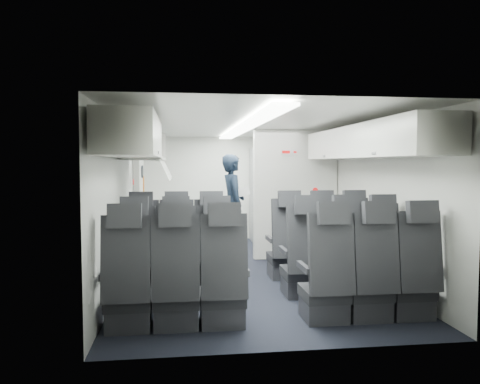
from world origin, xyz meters
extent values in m
cube|color=black|center=(0.00, 0.00, -0.01)|extent=(3.40, 6.00, 0.01)
cube|color=white|center=(0.00, 0.00, 2.15)|extent=(3.40, 6.00, 0.01)
cube|color=silver|center=(0.00, 3.00, 1.07)|extent=(3.40, 0.01, 2.15)
cube|color=silver|center=(0.00, -3.00, 1.07)|extent=(3.40, 0.01, 2.15)
cube|color=silver|center=(-1.70, 0.00, 1.07)|extent=(0.01, 6.00, 2.15)
cube|color=silver|center=(1.70, 0.00, 1.07)|extent=(0.01, 6.00, 2.15)
cube|color=white|center=(0.00, 0.00, 2.11)|extent=(0.25, 5.52, 0.03)
cube|color=#252528|center=(-1.42, -0.45, 0.27)|extent=(0.44, 0.46, 0.12)
cube|color=#2D2D33|center=(-1.42, -0.45, 0.11)|extent=(0.42, 0.42, 0.22)
cube|color=#252528|center=(-1.42, -0.67, 0.72)|extent=(0.44, 0.20, 0.80)
cube|color=#252528|center=(-1.42, -0.72, 1.12)|extent=(0.30, 0.12, 0.23)
cube|color=#2D2D33|center=(-1.64, -0.48, 0.55)|extent=(0.05, 0.40, 0.06)
cube|color=#2D2D33|center=(-1.20, -0.48, 0.55)|extent=(0.05, 0.40, 0.06)
cube|color=#252528|center=(-0.97, -0.45, 0.27)|extent=(0.44, 0.46, 0.12)
cube|color=#2D2D33|center=(-0.97, -0.45, 0.11)|extent=(0.42, 0.42, 0.22)
cube|color=#252528|center=(-0.97, -0.67, 0.72)|extent=(0.44, 0.20, 0.80)
cube|color=#252528|center=(-0.97, -0.72, 1.12)|extent=(0.30, 0.12, 0.23)
cube|color=#2D2D33|center=(-1.19, -0.48, 0.55)|extent=(0.05, 0.40, 0.06)
cube|color=#2D2D33|center=(-0.75, -0.48, 0.55)|extent=(0.05, 0.40, 0.06)
cube|color=#252528|center=(-0.52, -0.45, 0.27)|extent=(0.44, 0.46, 0.12)
cube|color=#2D2D33|center=(-0.52, -0.45, 0.11)|extent=(0.42, 0.42, 0.22)
cube|color=#252528|center=(-0.52, -0.67, 0.72)|extent=(0.44, 0.20, 0.80)
cube|color=#252528|center=(-0.52, -0.72, 1.12)|extent=(0.30, 0.12, 0.23)
cube|color=#2D2D33|center=(-0.74, -0.48, 0.55)|extent=(0.05, 0.40, 0.06)
cube|color=#2D2D33|center=(-0.30, -0.48, 0.55)|extent=(0.05, 0.40, 0.06)
cube|color=#252528|center=(0.52, -0.45, 0.27)|extent=(0.44, 0.46, 0.12)
cube|color=#2D2D33|center=(0.52, -0.45, 0.11)|extent=(0.42, 0.42, 0.22)
cube|color=#252528|center=(0.52, -0.67, 0.72)|extent=(0.44, 0.20, 0.80)
cube|color=#252528|center=(0.52, -0.72, 1.12)|extent=(0.30, 0.12, 0.23)
cube|color=#2D2D33|center=(0.30, -0.48, 0.55)|extent=(0.05, 0.40, 0.06)
cube|color=#2D2D33|center=(0.74, -0.48, 0.55)|extent=(0.05, 0.40, 0.06)
cube|color=#252528|center=(0.97, -0.45, 0.27)|extent=(0.44, 0.46, 0.12)
cube|color=#2D2D33|center=(0.97, -0.45, 0.11)|extent=(0.42, 0.42, 0.22)
cube|color=#252528|center=(0.97, -0.67, 0.72)|extent=(0.44, 0.20, 0.80)
cube|color=#252528|center=(0.97, -0.72, 1.12)|extent=(0.30, 0.12, 0.23)
cube|color=#2D2D33|center=(0.75, -0.48, 0.55)|extent=(0.05, 0.40, 0.06)
cube|color=#2D2D33|center=(1.19, -0.48, 0.55)|extent=(0.05, 0.40, 0.06)
cube|color=#252528|center=(1.42, -0.45, 0.27)|extent=(0.44, 0.46, 0.12)
cube|color=#2D2D33|center=(1.42, -0.45, 0.11)|extent=(0.42, 0.42, 0.22)
cube|color=#252528|center=(1.42, -0.67, 0.72)|extent=(0.44, 0.20, 0.80)
cube|color=#252528|center=(1.42, -0.72, 1.12)|extent=(0.30, 0.12, 0.23)
cube|color=#2D2D33|center=(1.20, -0.48, 0.55)|extent=(0.05, 0.40, 0.06)
cube|color=#2D2D33|center=(1.64, -0.48, 0.55)|extent=(0.05, 0.40, 0.06)
cube|color=#252528|center=(-1.42, -1.35, 0.27)|extent=(0.44, 0.46, 0.12)
cube|color=#2D2D33|center=(-1.42, -1.35, 0.11)|extent=(0.42, 0.42, 0.22)
cube|color=#252528|center=(-1.42, -1.57, 0.72)|extent=(0.44, 0.20, 0.80)
cube|color=#252528|center=(-1.42, -1.62, 1.12)|extent=(0.30, 0.12, 0.23)
cube|color=#2D2D33|center=(-1.64, -1.38, 0.55)|extent=(0.05, 0.40, 0.06)
cube|color=#2D2D33|center=(-1.20, -1.38, 0.55)|extent=(0.05, 0.40, 0.06)
cube|color=#252528|center=(-0.97, -1.35, 0.27)|extent=(0.44, 0.46, 0.12)
cube|color=#2D2D33|center=(-0.97, -1.35, 0.11)|extent=(0.42, 0.42, 0.22)
cube|color=#252528|center=(-0.97, -1.57, 0.72)|extent=(0.44, 0.20, 0.80)
cube|color=#252528|center=(-0.97, -1.62, 1.12)|extent=(0.30, 0.12, 0.23)
cube|color=#2D2D33|center=(-1.19, -1.38, 0.55)|extent=(0.05, 0.40, 0.06)
cube|color=#2D2D33|center=(-0.75, -1.38, 0.55)|extent=(0.05, 0.40, 0.06)
cube|color=#252528|center=(-0.52, -1.35, 0.27)|extent=(0.44, 0.46, 0.12)
cube|color=#2D2D33|center=(-0.52, -1.35, 0.11)|extent=(0.42, 0.42, 0.22)
cube|color=#252528|center=(-0.52, -1.57, 0.72)|extent=(0.44, 0.20, 0.80)
cube|color=#252528|center=(-0.52, -1.62, 1.12)|extent=(0.30, 0.12, 0.23)
cube|color=#2D2D33|center=(-0.74, -1.38, 0.55)|extent=(0.05, 0.40, 0.06)
cube|color=#2D2D33|center=(-0.30, -1.38, 0.55)|extent=(0.05, 0.40, 0.06)
cube|color=#252528|center=(0.52, -1.35, 0.27)|extent=(0.44, 0.46, 0.12)
cube|color=#2D2D33|center=(0.52, -1.35, 0.11)|extent=(0.42, 0.42, 0.22)
cube|color=#252528|center=(0.52, -1.57, 0.72)|extent=(0.44, 0.20, 0.80)
cube|color=#252528|center=(0.52, -1.62, 1.12)|extent=(0.30, 0.12, 0.23)
cube|color=#2D2D33|center=(0.30, -1.38, 0.55)|extent=(0.05, 0.40, 0.06)
cube|color=#2D2D33|center=(0.74, -1.38, 0.55)|extent=(0.05, 0.40, 0.06)
cube|color=#252528|center=(0.97, -1.35, 0.27)|extent=(0.44, 0.46, 0.12)
cube|color=#2D2D33|center=(0.97, -1.35, 0.11)|extent=(0.42, 0.42, 0.22)
cube|color=#252528|center=(0.97, -1.57, 0.72)|extent=(0.44, 0.20, 0.80)
cube|color=#252528|center=(0.97, -1.62, 1.12)|extent=(0.30, 0.12, 0.23)
cube|color=#2D2D33|center=(0.75, -1.38, 0.55)|extent=(0.05, 0.40, 0.06)
cube|color=#2D2D33|center=(1.19, -1.38, 0.55)|extent=(0.05, 0.40, 0.06)
cube|color=#252528|center=(1.42, -1.35, 0.27)|extent=(0.44, 0.46, 0.12)
cube|color=#2D2D33|center=(1.42, -1.35, 0.11)|extent=(0.42, 0.42, 0.22)
cube|color=#252528|center=(1.42, -1.57, 0.72)|extent=(0.44, 0.20, 0.80)
cube|color=#252528|center=(1.42, -1.62, 1.12)|extent=(0.30, 0.12, 0.23)
cube|color=#2D2D33|center=(1.20, -1.38, 0.55)|extent=(0.05, 0.40, 0.06)
cube|color=#2D2D33|center=(1.64, -1.38, 0.55)|extent=(0.05, 0.40, 0.06)
cube|color=#252528|center=(-1.42, -2.25, 0.27)|extent=(0.44, 0.46, 0.12)
cube|color=#2D2D33|center=(-1.42, -2.25, 0.11)|extent=(0.42, 0.42, 0.22)
cube|color=#252528|center=(-1.42, -2.47, 0.72)|extent=(0.44, 0.20, 0.80)
cube|color=#252528|center=(-1.42, -2.52, 1.12)|extent=(0.30, 0.12, 0.23)
cube|color=#2D2D33|center=(-1.64, -2.28, 0.55)|extent=(0.05, 0.40, 0.06)
cube|color=#2D2D33|center=(-1.20, -2.28, 0.55)|extent=(0.05, 0.40, 0.06)
cube|color=#252528|center=(-0.97, -2.25, 0.27)|extent=(0.44, 0.46, 0.12)
cube|color=#2D2D33|center=(-0.97, -2.25, 0.11)|extent=(0.42, 0.42, 0.22)
cube|color=#252528|center=(-0.97, -2.47, 0.72)|extent=(0.44, 0.20, 0.80)
cube|color=#252528|center=(-0.97, -2.52, 1.12)|extent=(0.30, 0.12, 0.23)
cube|color=#2D2D33|center=(-1.19, -2.28, 0.55)|extent=(0.05, 0.40, 0.06)
cube|color=#2D2D33|center=(-0.75, -2.28, 0.55)|extent=(0.05, 0.40, 0.06)
cube|color=#252528|center=(-0.52, -2.25, 0.27)|extent=(0.44, 0.46, 0.12)
cube|color=#2D2D33|center=(-0.52, -2.25, 0.11)|extent=(0.42, 0.42, 0.22)
cube|color=#252528|center=(-0.52, -2.47, 0.72)|extent=(0.44, 0.20, 0.80)
cube|color=#252528|center=(-0.52, -2.52, 1.12)|extent=(0.30, 0.12, 0.23)
cube|color=#2D2D33|center=(-0.74, -2.28, 0.55)|extent=(0.05, 0.40, 0.06)
cube|color=#2D2D33|center=(-0.30, -2.28, 0.55)|extent=(0.05, 0.40, 0.06)
cube|color=#252528|center=(0.52, -2.25, 0.27)|extent=(0.44, 0.46, 0.12)
cube|color=#2D2D33|center=(0.52, -2.25, 0.11)|extent=(0.42, 0.42, 0.22)
cube|color=#252528|center=(0.52, -2.47, 0.72)|extent=(0.44, 0.20, 0.80)
cube|color=#252528|center=(0.52, -2.52, 1.12)|extent=(0.30, 0.12, 0.23)
cube|color=#2D2D33|center=(0.30, -2.28, 0.55)|extent=(0.05, 0.40, 0.06)
cube|color=#2D2D33|center=(0.74, -2.28, 0.55)|extent=(0.05, 0.40, 0.06)
cube|color=#252528|center=(0.97, -2.25, 0.27)|extent=(0.44, 0.46, 0.12)
cube|color=#2D2D33|center=(0.97, -2.25, 0.11)|extent=(0.42, 0.42, 0.22)
cube|color=#252528|center=(0.97, -2.47, 0.72)|extent=(0.44, 0.20, 0.80)
cube|color=#252528|center=(0.97, -2.52, 1.12)|extent=(0.30, 0.12, 0.23)
cube|color=#2D2D33|center=(0.75, -2.28, 0.55)|extent=(0.05, 0.40, 0.06)
cube|color=#2D2D33|center=(1.19, -2.28, 0.55)|extent=(0.05, 0.40, 0.06)
cube|color=#252528|center=(1.42, -2.25, 0.27)|extent=(0.44, 0.46, 0.12)
cube|color=#2D2D33|center=(1.42, -2.25, 0.11)|extent=(0.42, 0.42, 0.22)
cube|color=#252528|center=(1.42, -2.47, 0.72)|extent=(0.44, 0.20, 0.80)
cube|color=#252528|center=(1.42, -2.52, 1.12)|extent=(0.30, 0.12, 0.23)
cube|color=#2D2D33|center=(1.20, -2.28, 0.55)|extent=(0.05, 0.40, 0.06)
cube|color=#2D2D33|center=(1.64, -2.28, 0.55)|extent=(0.05, 0.40, 0.06)
cube|color=white|center=(-1.40, -2.00, 1.86)|extent=(0.52, 1.80, 0.40)
cylinder|color=slate|center=(-1.15, -2.00, 1.70)|extent=(0.04, 0.10, 0.04)
cube|color=#9E9E93|center=(-1.40, -0.25, 1.66)|extent=(0.52, 1.70, 0.04)
cube|color=white|center=(-1.66, -0.25, 1.86)|extent=(0.06, 1.70, 0.44)
cube|color=white|center=(-1.40, -1.08, 1.86)|extent=(0.52, 0.04, 0.40)
cube|color=white|center=(-1.40, 0.58, 1.86)|extent=(0.52, 0.04, 0.40)
cube|color=white|center=(-1.15, -0.25, 1.55)|extent=(0.21, 1.61, 0.38)
cube|color=white|center=(1.40, -2.00, 1.86)|extent=(0.52, 1.80, 0.40)
cylinder|color=slate|center=(1.15, -2.00, 1.70)|extent=(0.04, 0.10, 0.04)
cube|color=white|center=(1.40, -0.25, 1.86)|extent=(0.52, 1.70, 0.40)
cylinder|color=slate|center=(1.15, -0.25, 1.70)|extent=(0.04, 0.10, 0.04)
cube|color=white|center=(0.98, 0.80, 1.07)|extent=(1.40, 0.12, 2.13)
cube|color=white|center=(0.85, 0.73, 1.78)|extent=(0.24, 0.01, 0.10)
cube|color=red|center=(0.80, 0.72, 1.78)|extent=(0.13, 0.01, 0.04)
cube|color=red|center=(0.95, 0.72, 1.78)|extent=(0.05, 0.01, 0.03)
cylinder|color=white|center=(1.30, 0.73, 1.15)|extent=(0.11, 0.01, 0.11)
cylinder|color=red|center=(1.30, 0.72, 1.15)|extent=(0.09, 0.01, 0.09)
cube|color=#939399|center=(0.95, 2.72, 0.95)|extent=(0.85, 0.50, 1.90)
cube|color=#3F3F42|center=(0.95, 2.46, 0.50)|extent=(0.80, 0.01, 0.02)
cube|color=#3F3F42|center=(0.95, 2.46, 1.00)|extent=(0.80, 0.01, 0.02)
cube|color=#3F3F42|center=(0.95, 2.46, 1.50)|extent=(0.80, 0.01, 0.02)
cube|color=silver|center=(-1.64, 1.55, 0.95)|extent=(0.10, 0.92, 1.86)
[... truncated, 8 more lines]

